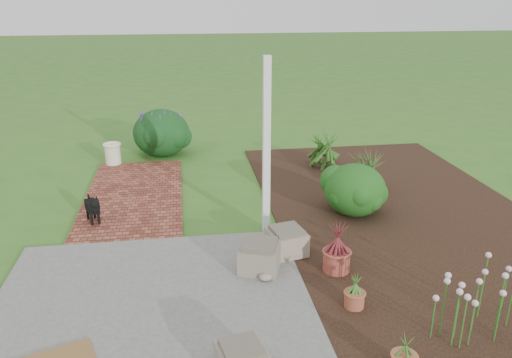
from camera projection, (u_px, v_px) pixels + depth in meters
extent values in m
plane|color=#346821|center=(246.00, 235.00, 7.13)|extent=(80.00, 80.00, 0.00)
cube|color=#5D5E5B|center=(152.00, 315.00, 5.32)|extent=(3.50, 3.50, 0.04)
cube|color=#5E291D|center=(134.00, 195.00, 8.51)|extent=(1.60, 3.50, 0.04)
cube|color=black|center=(398.00, 210.00, 7.94)|extent=(4.00, 7.00, 0.03)
cube|color=white|center=(266.00, 149.00, 6.83)|extent=(0.10, 0.10, 2.50)
cube|color=#706656|center=(260.00, 257.00, 6.12)|extent=(0.60, 0.60, 0.31)
cube|color=gray|center=(287.00, 242.00, 6.52)|extent=(0.54, 0.54, 0.30)
cube|color=black|center=(92.00, 206.00, 7.39)|extent=(0.26, 0.36, 0.15)
cylinder|color=black|center=(92.00, 220.00, 7.33)|extent=(0.04, 0.04, 0.17)
cylinder|color=black|center=(99.00, 218.00, 7.38)|extent=(0.04, 0.04, 0.17)
cylinder|color=black|center=(88.00, 214.00, 7.52)|extent=(0.04, 0.04, 0.17)
cylinder|color=black|center=(95.00, 213.00, 7.57)|extent=(0.04, 0.04, 0.17)
sphere|color=black|center=(95.00, 204.00, 7.19)|extent=(0.14, 0.14, 0.14)
cone|color=black|center=(88.00, 196.00, 7.50)|extent=(0.09, 0.12, 0.12)
cylinder|color=#F1E5C6|center=(113.00, 154.00, 9.96)|extent=(0.33, 0.33, 0.41)
ellipsoid|color=#13380F|center=(355.00, 189.00, 7.66)|extent=(1.16, 1.16, 0.81)
cylinder|color=#984133|center=(336.00, 261.00, 6.12)|extent=(0.42, 0.42, 0.27)
cylinder|color=#994D33|center=(354.00, 299.00, 5.42)|extent=(0.25, 0.25, 0.18)
ellipsoid|color=black|center=(161.00, 132.00, 10.58)|extent=(1.57, 1.57, 1.01)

